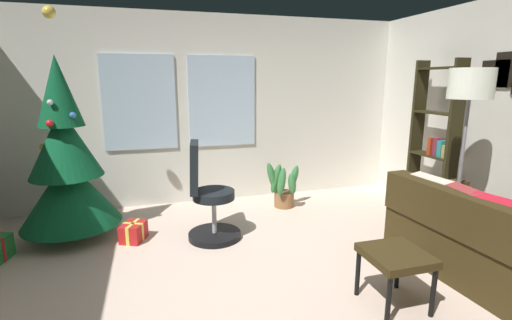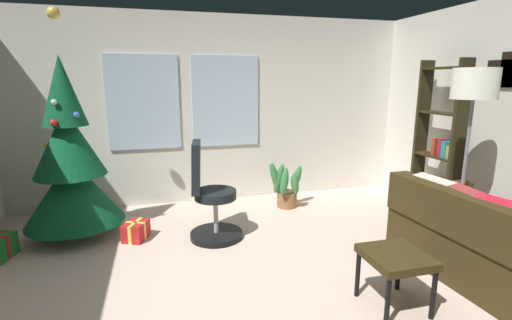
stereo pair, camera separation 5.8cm
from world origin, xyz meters
name	(u,v)px [view 2 (the right image)]	position (x,y,z in m)	size (l,w,h in m)	color
ground_plane	(272,310)	(0.00, 0.00, -0.05)	(5.33, 5.17, 0.10)	beige
wall_back_with_windows	(214,110)	(-0.02, 2.63, 1.26)	(5.33, 0.12, 2.51)	silver
footstool	(396,261)	(0.86, -0.25, 0.37)	(0.43, 0.45, 0.43)	#342912
holiday_tree	(70,165)	(-1.68, 1.75, 0.79)	(1.00, 1.00, 2.35)	#4C331E
gift_box_red	(136,231)	(-1.05, 1.48, 0.09)	(0.30, 0.33, 0.20)	red
office_chair	(210,201)	(-0.28, 1.32, 0.41)	(0.56, 0.56, 1.05)	black
bookshelf	(438,152)	(2.45, 1.23, 0.82)	(0.18, 0.64, 1.90)	black
floor_lamp	(474,95)	(2.05, 0.42, 1.52)	(0.39, 0.39, 1.77)	slate
potted_plant	(286,188)	(0.82, 2.01, 0.26)	(0.54, 0.35, 0.63)	brown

